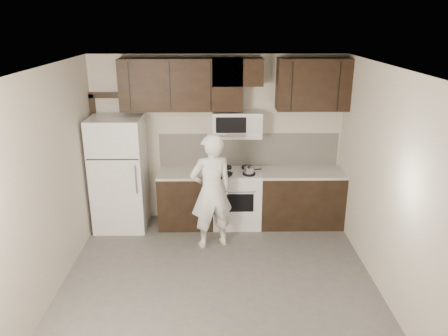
{
  "coord_description": "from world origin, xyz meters",
  "views": [
    {
      "loc": [
        -0.0,
        -4.57,
        3.22
      ],
      "look_at": [
        0.08,
        0.9,
        1.33
      ],
      "focal_mm": 35.0,
      "sensor_mm": 36.0,
      "label": 1
    }
  ],
  "objects_px": {
    "stove": "(237,198)",
    "refrigerator": "(119,174)",
    "person": "(211,191)",
    "microwave": "(237,124)"
  },
  "relations": [
    {
      "from": "refrigerator",
      "to": "microwave",
      "type": "bearing_deg",
      "value": 5.15
    },
    {
      "from": "microwave",
      "to": "person",
      "type": "height_order",
      "value": "microwave"
    },
    {
      "from": "stove",
      "to": "person",
      "type": "bearing_deg",
      "value": -119.29
    },
    {
      "from": "stove",
      "to": "person",
      "type": "distance_m",
      "value": 0.91
    },
    {
      "from": "person",
      "to": "refrigerator",
      "type": "bearing_deg",
      "value": -43.41
    },
    {
      "from": "stove",
      "to": "refrigerator",
      "type": "xyz_separation_m",
      "value": [
        -1.85,
        -0.05,
        0.44
      ]
    },
    {
      "from": "microwave",
      "to": "refrigerator",
      "type": "relative_size",
      "value": 0.42
    },
    {
      "from": "microwave",
      "to": "stove",
      "type": "bearing_deg",
      "value": -89.9
    },
    {
      "from": "microwave",
      "to": "person",
      "type": "xyz_separation_m",
      "value": [
        -0.4,
        -0.83,
        -0.79
      ]
    },
    {
      "from": "refrigerator",
      "to": "person",
      "type": "xyz_separation_m",
      "value": [
        1.45,
        -0.66,
        -0.04
      ]
    }
  ]
}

